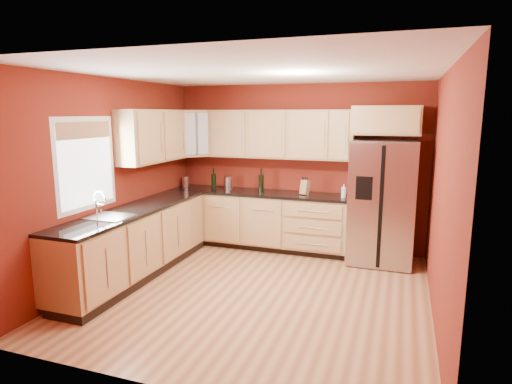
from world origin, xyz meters
TOP-DOWN VIEW (x-y plane):
  - floor at (0.00, 0.00)m, footprint 4.00×4.00m
  - ceiling at (0.00, 0.00)m, footprint 4.00×4.00m
  - wall_back at (0.00, 2.00)m, footprint 4.00×0.04m
  - wall_front at (0.00, -2.00)m, footprint 4.00×0.04m
  - wall_left at (-2.00, 0.00)m, footprint 0.04×4.00m
  - wall_right at (2.00, 0.00)m, footprint 0.04×4.00m
  - base_cabinets_back at (-0.55, 1.70)m, footprint 2.90×0.60m
  - base_cabinets_left at (-1.70, 0.00)m, footprint 0.60×2.80m
  - countertop_back at (-0.55, 1.69)m, footprint 2.90×0.62m
  - countertop_left at (-1.69, 0.00)m, footprint 0.62×2.80m
  - upper_cabinets_back at (-0.25, 1.83)m, footprint 2.30×0.33m
  - upper_cabinets_left at (-1.83, 0.72)m, footprint 0.33×1.35m
  - corner_upper_cabinet at (-1.67, 1.67)m, footprint 0.67×0.67m
  - over_fridge_cabinet at (1.35, 1.70)m, footprint 0.92×0.60m
  - refrigerator at (1.35, 1.62)m, footprint 0.90×0.75m
  - window at (-1.98, -0.50)m, footprint 0.03×0.90m
  - sink_faucet at (-1.69, -0.50)m, footprint 0.50×0.42m
  - canister_left at (-1.08, 1.73)m, footprint 0.15×0.15m
  - canister_right at (-1.85, 1.70)m, footprint 0.14×0.14m
  - wine_bottle_a at (-1.32, 1.69)m, footprint 0.10×0.10m
  - wine_bottle_b at (-0.52, 1.73)m, footprint 0.08×0.08m
  - knife_block at (0.20, 1.70)m, footprint 0.14×0.14m
  - soap_dispenser at (0.80, 1.63)m, footprint 0.07×0.07m

SIDE VIEW (x-z plane):
  - floor at x=0.00m, z-range 0.00..0.00m
  - base_cabinets_back at x=-0.55m, z-range 0.00..0.88m
  - base_cabinets_left at x=-1.70m, z-range 0.00..0.88m
  - refrigerator at x=1.35m, z-range 0.00..1.78m
  - countertop_back at x=-0.55m, z-range 0.88..0.92m
  - countertop_left at x=-1.69m, z-range 0.88..0.92m
  - canister_right at x=-1.85m, z-range 0.92..1.10m
  - soap_dispenser at x=0.80m, z-range 0.92..1.12m
  - canister_left at x=-1.08m, z-range 0.92..1.12m
  - knife_block at x=0.20m, z-range 0.92..1.14m
  - sink_faucet at x=-1.69m, z-range 0.92..1.22m
  - wine_bottle_a at x=-1.32m, z-range 0.92..1.26m
  - wine_bottle_b at x=-0.52m, z-range 0.92..1.28m
  - wall_back at x=0.00m, z-range 0.00..2.60m
  - wall_front at x=0.00m, z-range 0.00..2.60m
  - wall_left at x=-2.00m, z-range 0.00..2.60m
  - wall_right at x=2.00m, z-range 0.00..2.60m
  - window at x=-1.98m, z-range 1.05..2.05m
  - upper_cabinets_back at x=-0.25m, z-range 1.45..2.20m
  - upper_cabinets_left at x=-1.83m, z-range 1.45..2.20m
  - corner_upper_cabinet at x=-1.67m, z-range 1.45..2.20m
  - over_fridge_cabinet at x=1.35m, z-range 1.85..2.25m
  - ceiling at x=0.00m, z-range 2.60..2.60m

